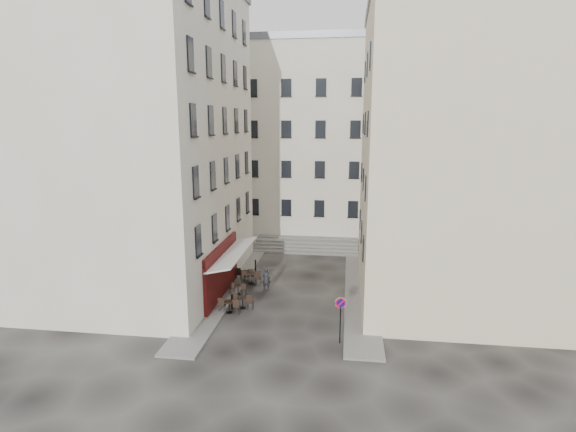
% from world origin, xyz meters
% --- Properties ---
extents(ground, '(90.00, 90.00, 0.00)m').
position_xyz_m(ground, '(0.00, 0.00, 0.00)').
color(ground, black).
rests_on(ground, ground).
extents(sidewalk_left, '(2.00, 22.00, 0.12)m').
position_xyz_m(sidewalk_left, '(-4.50, 4.00, 0.06)').
color(sidewalk_left, slate).
rests_on(sidewalk_left, ground).
extents(sidewalk_right, '(2.00, 18.00, 0.12)m').
position_xyz_m(sidewalk_right, '(4.50, 3.00, 0.06)').
color(sidewalk_right, slate).
rests_on(sidewalk_right, ground).
extents(building_left, '(12.20, 16.20, 20.60)m').
position_xyz_m(building_left, '(-10.50, 3.00, 10.31)').
color(building_left, beige).
rests_on(building_left, ground).
extents(building_right, '(12.20, 14.20, 18.60)m').
position_xyz_m(building_right, '(10.50, 3.50, 9.31)').
color(building_right, beige).
rests_on(building_right, ground).
extents(building_back, '(18.20, 10.20, 18.60)m').
position_xyz_m(building_back, '(-1.00, 19.00, 9.31)').
color(building_back, beige).
rests_on(building_back, ground).
extents(cafe_storefront, '(1.74, 7.30, 3.50)m').
position_xyz_m(cafe_storefront, '(-4.32, 1.00, 1.88)').
color(cafe_storefront, '#410A09').
rests_on(cafe_storefront, ground).
extents(stone_steps, '(9.00, 3.15, 0.80)m').
position_xyz_m(stone_steps, '(0.00, 12.57, 0.40)').
color(stone_steps, slate).
rests_on(stone_steps, ground).
extents(bollard_near, '(0.12, 0.12, 0.98)m').
position_xyz_m(bollard_near, '(-3.25, -1.00, 0.53)').
color(bollard_near, black).
rests_on(bollard_near, ground).
extents(bollard_mid, '(0.12, 0.12, 0.98)m').
position_xyz_m(bollard_mid, '(-3.25, 2.50, 0.53)').
color(bollard_mid, black).
rests_on(bollard_mid, ground).
extents(bollard_far, '(0.12, 0.12, 0.98)m').
position_xyz_m(bollard_far, '(-3.25, 6.00, 0.53)').
color(bollard_far, black).
rests_on(bollard_far, ground).
extents(no_parking_sign, '(0.56, 0.11, 2.47)m').
position_xyz_m(no_parking_sign, '(3.30, -4.34, 1.75)').
color(no_parking_sign, black).
rests_on(no_parking_sign, ground).
extents(bistro_table_a, '(1.32, 0.62, 0.93)m').
position_xyz_m(bistro_table_a, '(-3.26, -1.50, 0.47)').
color(bistro_table_a, black).
rests_on(bistro_table_a, ground).
extents(bistro_table_b, '(1.33, 0.62, 0.93)m').
position_xyz_m(bistro_table_b, '(-2.63, -0.74, 0.48)').
color(bistro_table_b, black).
rests_on(bistro_table_b, ground).
extents(bistro_table_c, '(1.17, 0.55, 0.83)m').
position_xyz_m(bistro_table_c, '(-3.45, 1.41, 0.42)').
color(bistro_table_c, black).
rests_on(bistro_table_c, ground).
extents(bistro_table_d, '(1.42, 0.67, 1.00)m').
position_xyz_m(bistro_table_d, '(-3.01, 3.41, 0.51)').
color(bistro_table_d, black).
rests_on(bistro_table_d, ground).
extents(bistro_table_e, '(1.32, 0.62, 0.93)m').
position_xyz_m(bistro_table_e, '(-3.60, 4.01, 0.48)').
color(bistro_table_e, black).
rests_on(bistro_table_e, ground).
extents(pedestrian, '(0.61, 0.43, 1.58)m').
position_xyz_m(pedestrian, '(-1.78, 2.48, 0.79)').
color(pedestrian, '#232228').
rests_on(pedestrian, ground).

